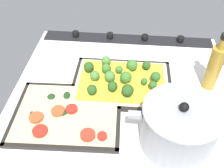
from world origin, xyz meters
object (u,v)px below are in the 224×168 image
at_px(baking_tray_back, 67,114).
at_px(oil_bottle, 214,67).
at_px(baking_tray_front, 122,84).
at_px(broccoli_pizza, 121,79).
at_px(cooking_pot, 179,126).
at_px(veggie_pizza_back, 66,114).

xyz_separation_m(baking_tray_back, oil_bottle, (-0.45, -0.17, 0.08)).
height_order(baking_tray_front, baking_tray_back, same).
height_order(broccoli_pizza, baking_tray_back, broccoli_pizza).
distance_m(cooking_pot, oil_bottle, 0.27).
bearing_deg(broccoli_pizza, oil_bottle, -176.46).
xyz_separation_m(baking_tray_front, baking_tray_back, (0.16, 0.15, 0.00)).
relative_size(broccoli_pizza, oil_bottle, 1.52).
bearing_deg(baking_tray_front, broccoli_pizza, -6.12).
relative_size(baking_tray_front, veggie_pizza_back, 1.10).
height_order(baking_tray_front, veggie_pizza_back, veggie_pizza_back).
relative_size(baking_tray_back, veggie_pizza_back, 1.08).
height_order(veggie_pizza_back, cooking_pot, cooking_pot).
height_order(cooking_pot, oil_bottle, oil_bottle).
bearing_deg(baking_tray_front, cooking_pot, 126.72).
xyz_separation_m(broccoli_pizza, cooking_pot, (-0.17, 0.22, 0.04)).
bearing_deg(broccoli_pizza, veggie_pizza_back, 45.67).
distance_m(baking_tray_back, cooking_pot, 0.33).
relative_size(veggie_pizza_back, cooking_pot, 1.15).
xyz_separation_m(baking_tray_front, oil_bottle, (-0.29, -0.02, 0.08)).
bearing_deg(oil_bottle, baking_tray_back, 20.81).
height_order(baking_tray_back, veggie_pizza_back, veggie_pizza_back).
distance_m(broccoli_pizza, veggie_pizza_back, 0.22).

